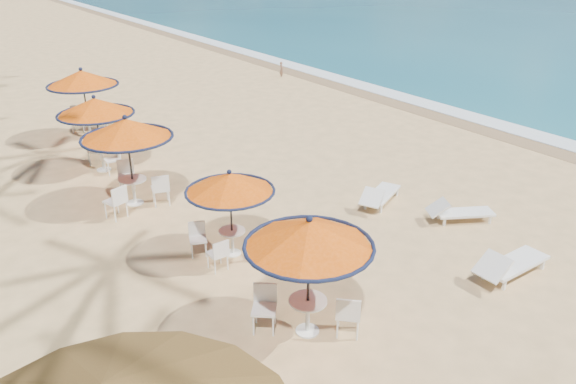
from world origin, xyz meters
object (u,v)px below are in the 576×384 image
station_0 (309,245)px  station_3 (96,113)px  lounger_far (379,195)px  station_2 (128,140)px  station_4 (83,84)px  lounger_near (510,264)px  station_1 (229,194)px  lounger_mid (458,211)px

station_0 → station_3: size_ratio=1.00×
lounger_far → station_2: bearing=118.9°
station_0 → station_4: bearing=88.9°
station_2 → lounger_near: size_ratio=1.29×
station_3 → lounger_far: size_ratio=1.31×
station_4 → station_0: bearing=-91.1°
station_1 → lounger_far: station_1 is taller
lounger_far → lounger_near: bearing=-118.6°
lounger_near → lounger_far: size_ratio=1.06×
station_2 → station_0: bearing=-85.7°
lounger_mid → station_1: bearing=-170.0°
station_2 → station_4: (0.82, 6.63, 0.13)m
station_0 → station_2: 7.40m
station_2 → lounger_near: 10.10m
lounger_far → lounger_mid: bearing=-88.5°
station_3 → lounger_mid: size_ratio=1.37×
station_2 → station_3: bearing=87.7°
station_2 → station_3: size_ratio=1.04×
station_4 → lounger_mid: bearing=-65.5°
station_1 → lounger_far: (4.78, -0.00, -1.28)m
station_4 → lounger_near: 15.81m
lounger_mid → lounger_near: bearing=-88.4°
lounger_mid → station_4: bearing=143.2°
station_4 → lounger_mid: 13.99m
lounger_far → station_0: bearing=-171.8°
lounger_near → station_1: bearing=135.8°
lounger_near → station_4: bearing=106.6°
station_1 → lounger_mid: bearing=-18.7°
station_4 → lounger_mid: station_4 is taller
station_2 → lounger_near: bearing=-57.7°
station_4 → lounger_far: 11.83m
station_3 → lounger_far: 9.11m
station_0 → lounger_mid: size_ratio=1.37×
station_1 → station_3: station_3 is taller
station_1 → station_2: 4.15m
station_3 → station_4: bearing=78.9°
lounger_near → lounger_mid: bearing=62.8°
station_4 → lounger_mid: (5.76, -12.63, -1.74)m
station_2 → lounger_far: 7.10m
station_0 → lounger_mid: 6.38m
station_4 → lounger_mid: size_ratio=1.49×
station_2 → station_4: 6.68m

